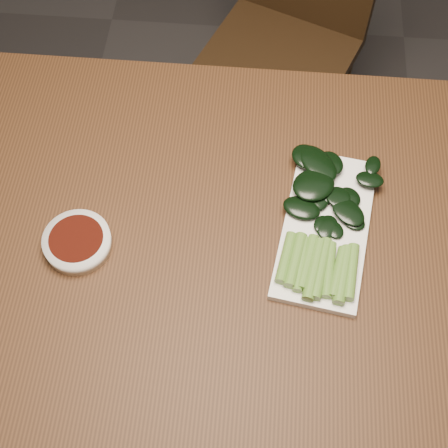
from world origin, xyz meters
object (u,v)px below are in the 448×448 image
(sauce_bowl, at_px, (77,242))
(serving_plate, at_px, (326,228))
(chair_far, at_px, (288,29))
(table, at_px, (229,261))
(gai_lan, at_px, (322,223))

(sauce_bowl, relative_size, serving_plate, 0.36)
(chair_far, distance_m, serving_plate, 0.82)
(table, height_order, gai_lan, gai_lan)
(table, bearing_deg, serving_plate, 13.40)
(sauce_bowl, xyz_separation_m, serving_plate, (0.41, 0.07, -0.01))
(serving_plate, xyz_separation_m, gai_lan, (-0.01, -0.00, 0.02))
(chair_far, xyz_separation_m, serving_plate, (0.06, -0.77, 0.27))
(chair_far, height_order, gai_lan, chair_far)
(chair_far, bearing_deg, gai_lan, -63.80)
(chair_far, bearing_deg, table, -74.69)
(table, bearing_deg, sauce_bowl, -173.47)
(table, xyz_separation_m, gai_lan, (0.15, 0.04, 0.10))
(gai_lan, bearing_deg, chair_far, 94.12)
(serving_plate, height_order, gai_lan, gai_lan)
(serving_plate, bearing_deg, table, -166.60)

